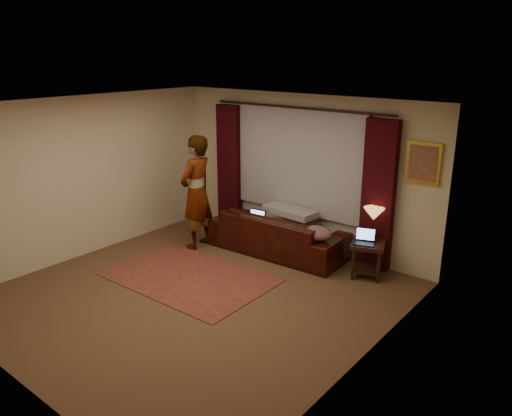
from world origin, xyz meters
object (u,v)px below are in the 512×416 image
(laptop_sofa, at_px, (254,218))
(person, at_px, (197,192))
(laptop_table, at_px, (365,237))
(end_table, at_px, (367,259))
(sofa, at_px, (278,226))
(tiffany_lamp, at_px, (373,224))

(laptop_sofa, relative_size, person, 0.17)
(laptop_table, height_order, person, person)
(laptop_sofa, bearing_deg, end_table, -0.36)
(sofa, distance_m, end_table, 1.62)
(tiffany_lamp, bearing_deg, person, -162.43)
(tiffany_lamp, height_order, laptop_table, tiffany_lamp)
(end_table, height_order, laptop_table, laptop_table)
(laptop_table, bearing_deg, sofa, 160.05)
(laptop_sofa, distance_m, person, 1.07)
(tiffany_lamp, relative_size, laptop_table, 1.51)
(sofa, bearing_deg, laptop_table, 176.73)
(laptop_sofa, height_order, tiffany_lamp, tiffany_lamp)
(sofa, height_order, laptop_table, sofa)
(tiffany_lamp, xyz_separation_m, person, (-2.82, -0.89, 0.18))
(sofa, relative_size, laptop_table, 7.10)
(sofa, relative_size, laptop_sofa, 7.04)
(end_table, relative_size, person, 0.28)
(sofa, bearing_deg, end_table, 179.80)
(tiffany_lamp, bearing_deg, end_table, -84.10)
(laptop_table, distance_m, person, 2.91)
(laptop_table, bearing_deg, laptop_sofa, 165.14)
(laptop_table, bearing_deg, person, 173.24)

